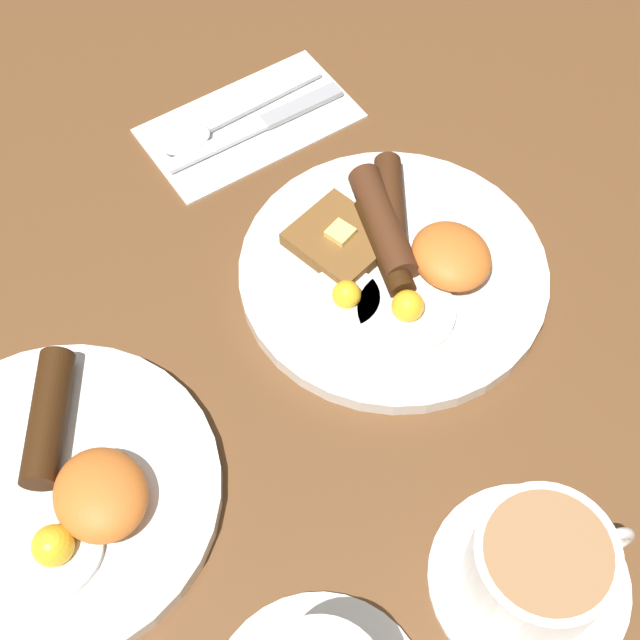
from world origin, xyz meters
TOP-DOWN VIEW (x-y plane):
  - ground_plane at (0.00, 0.00)m, footprint 3.00×3.00m
  - breakfast_plate_near at (0.00, -0.00)m, footprint 0.26×0.26m
  - breakfast_plate_far at (-0.04, 0.32)m, footprint 0.25×0.25m
  - teacup_near at (-0.27, 0.06)m, footprint 0.14×0.14m
  - napkin at (0.22, 0.02)m, footprint 0.12×0.21m
  - knife at (0.21, 0.01)m, footprint 0.02×0.19m
  - spoon at (0.23, 0.06)m, footprint 0.04×0.18m

SIDE VIEW (x-z plane):
  - ground_plane at x=0.00m, z-range 0.00..0.00m
  - napkin at x=0.22m, z-range 0.00..0.01m
  - knife at x=0.21m, z-range 0.00..0.01m
  - spoon at x=0.23m, z-range 0.00..0.01m
  - breakfast_plate_far at x=-0.04m, z-range -0.01..0.04m
  - breakfast_plate_near at x=0.00m, z-range -0.01..0.04m
  - teacup_near at x=-0.27m, z-range 0.00..0.07m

